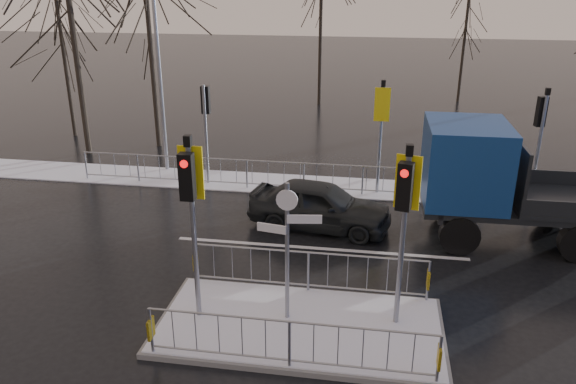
# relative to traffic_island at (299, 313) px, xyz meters

# --- Properties ---
(ground) EXTENTS (120.00, 120.00, 0.00)m
(ground) POSITION_rel_traffic_island_xyz_m (0.01, -0.01, -0.39)
(ground) COLOR black
(ground) RESTS_ON ground
(snow_verge) EXTENTS (30.00, 2.00, 0.04)m
(snow_verge) POSITION_rel_traffic_island_xyz_m (0.01, 8.59, -0.37)
(snow_verge) COLOR white
(snow_verge) RESTS_ON ground
(lane_markings) EXTENTS (8.00, 11.38, 0.01)m
(lane_markings) POSITION_rel_traffic_island_xyz_m (0.01, -0.34, -0.39)
(lane_markings) COLOR silver
(lane_markings) RESTS_ON ground
(traffic_island) EXTENTS (6.00, 3.04, 4.15)m
(traffic_island) POSITION_rel_traffic_island_xyz_m (0.00, 0.00, 0.00)
(traffic_island) COLOR slate
(traffic_island) RESTS_ON ground
(far_kerb_fixtures) EXTENTS (18.00, 0.65, 3.83)m
(far_kerb_fixtures) POSITION_rel_traffic_island_xyz_m (0.31, 8.08, 0.63)
(far_kerb_fixtures) COLOR gray
(far_kerb_fixtures) RESTS_ON ground
(car_far_lane) EXTENTS (4.40, 2.38, 1.42)m
(car_far_lane) POSITION_rel_traffic_island_xyz_m (-0.13, 5.18, 0.32)
(car_far_lane) COLOR black
(car_far_lane) RESTS_ON ground
(flatbed_truck) EXTENTS (7.14, 2.65, 3.30)m
(flatbed_truck) POSITION_rel_traffic_island_xyz_m (4.84, 5.27, 1.36)
(flatbed_truck) COLOR black
(flatbed_truck) RESTS_ON ground
(tree_near_a) EXTENTS (4.75, 4.75, 8.97)m
(tree_near_a) POSITION_rel_traffic_island_xyz_m (-10.49, 10.99, 5.72)
(tree_near_a) COLOR black
(tree_near_a) RESTS_ON ground
(tree_near_b) EXTENTS (4.00, 4.00, 7.55)m
(tree_near_b) POSITION_rel_traffic_island_xyz_m (-7.99, 12.49, 4.76)
(tree_near_b) COLOR black
(tree_near_b) RESTS_ON ground
(tree_near_c) EXTENTS (3.50, 3.50, 6.61)m
(tree_near_c) POSITION_rel_traffic_island_xyz_m (-12.49, 13.49, 4.11)
(tree_near_c) COLOR black
(tree_near_c) RESTS_ON ground
(tree_far_a) EXTENTS (3.75, 3.75, 7.08)m
(tree_far_a) POSITION_rel_traffic_island_xyz_m (-1.99, 21.99, 4.43)
(tree_far_a) COLOR black
(tree_far_a) RESTS_ON ground
(tree_far_b) EXTENTS (3.25, 3.25, 6.14)m
(tree_far_b) POSITION_rel_traffic_island_xyz_m (6.01, 23.99, 3.79)
(tree_far_b) COLOR black
(tree_far_b) RESTS_ON ground
(street_lamp_left) EXTENTS (1.25, 0.18, 8.20)m
(street_lamp_left) POSITION_rel_traffic_island_xyz_m (-6.42, 9.49, 4.10)
(street_lamp_left) COLOR gray
(street_lamp_left) RESTS_ON ground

